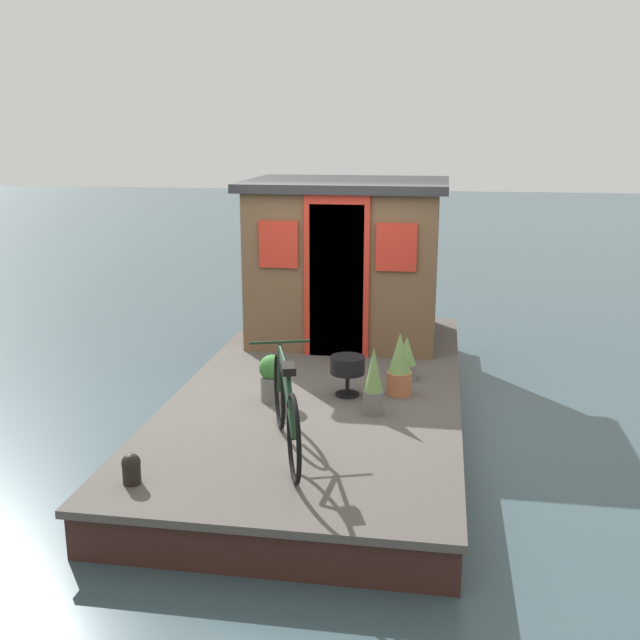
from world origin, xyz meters
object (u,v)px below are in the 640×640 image
object	(u,v)px
potted_plant_rosemary	(400,365)
potted_plant_geranium	(406,359)
mooring_bollard	(131,468)
bicycle	(286,408)
potted_plant_fern	(373,382)
charcoal_grill	(348,367)
potted_plant_ivy	(272,377)
houseboat_cabin	(347,259)

from	to	relation	value
potted_plant_rosemary	potted_plant_geranium	size ratio (longest dim) A/B	1.37
potted_plant_geranium	mooring_bollard	world-z (taller)	potted_plant_geranium
bicycle	potted_plant_fern	distance (m)	1.13
potted_plant_geranium	charcoal_grill	bearing A→B (deg)	137.24
charcoal_grill	mooring_bollard	world-z (taller)	charcoal_grill
potted_plant_geranium	potted_plant_ivy	xyz separation A→B (m)	(-0.83, 1.21, 0.02)
potted_plant_fern	potted_plant_rosemary	distance (m)	0.57
houseboat_cabin	potted_plant_geranium	world-z (taller)	houseboat_cabin
potted_plant_rosemary	mooring_bollard	size ratio (longest dim) A/B	2.69
potted_plant_fern	potted_plant_geranium	size ratio (longest dim) A/B	1.37
houseboat_cabin	potted_plant_fern	xyz separation A→B (m)	(-2.54, -0.57, -0.67)
potted_plant_ivy	charcoal_grill	xyz separation A→B (m)	(0.26, -0.68, 0.05)
potted_plant_ivy	houseboat_cabin	bearing A→B (deg)	-9.26
potted_plant_fern	potted_plant_ivy	size ratio (longest dim) A/B	1.38
charcoal_grill	bicycle	bearing A→B (deg)	167.29
bicycle	potted_plant_ivy	bearing A→B (deg)	18.19
potted_plant_rosemary	charcoal_grill	bearing A→B (deg)	102.84
houseboat_cabin	charcoal_grill	distance (m)	2.25
potted_plant_geranium	mooring_bollard	xyz separation A→B (m)	(-2.67, 1.83, -0.09)
potted_plant_fern	charcoal_grill	distance (m)	0.51
potted_plant_geranium	mooring_bollard	size ratio (longest dim) A/B	1.97
potted_plant_rosemary	houseboat_cabin	bearing A→B (deg)	21.05
potted_plant_geranium	potted_plant_rosemary	bearing A→B (deg)	174.55
bicycle	potted_plant_rosemary	distance (m)	1.69
houseboat_cabin	bicycle	world-z (taller)	houseboat_cabin
bicycle	potted_plant_ivy	world-z (taller)	bicycle
houseboat_cabin	bicycle	size ratio (longest dim) A/B	1.46
houseboat_cabin	potted_plant_ivy	xyz separation A→B (m)	(-2.39, 0.39, -0.73)
potted_plant_ivy	mooring_bollard	bearing A→B (deg)	161.26
potted_plant_fern	potted_plant_rosemary	bearing A→B (deg)	-20.88
bicycle	potted_plant_rosemary	size ratio (longest dim) A/B	2.63
mooring_bollard	potted_plant_rosemary	bearing A→B (deg)	-39.05
houseboat_cabin	potted_plant_geranium	bearing A→B (deg)	-152.15
potted_plant_fern	mooring_bollard	size ratio (longest dim) A/B	2.69
bicycle	charcoal_grill	bearing A→B (deg)	-12.71
mooring_bollard	bicycle	bearing A→B (deg)	-54.15
potted_plant_ivy	potted_plant_rosemary	bearing A→B (deg)	-72.35
houseboat_cabin	charcoal_grill	xyz separation A→B (m)	(-2.13, -0.29, -0.68)
potted_plant_rosemary	charcoal_grill	xyz separation A→B (m)	(-0.11, 0.49, -0.01)
potted_plant_fern	mooring_bollard	bearing A→B (deg)	136.57
bicycle	potted_plant_ivy	size ratio (longest dim) A/B	3.63
houseboat_cabin	charcoal_grill	world-z (taller)	houseboat_cabin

